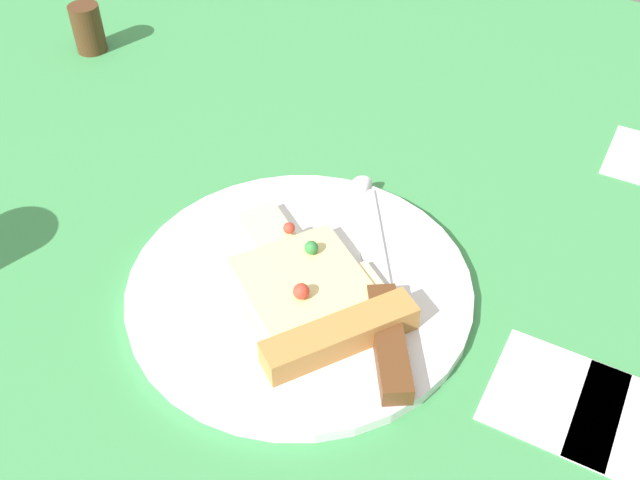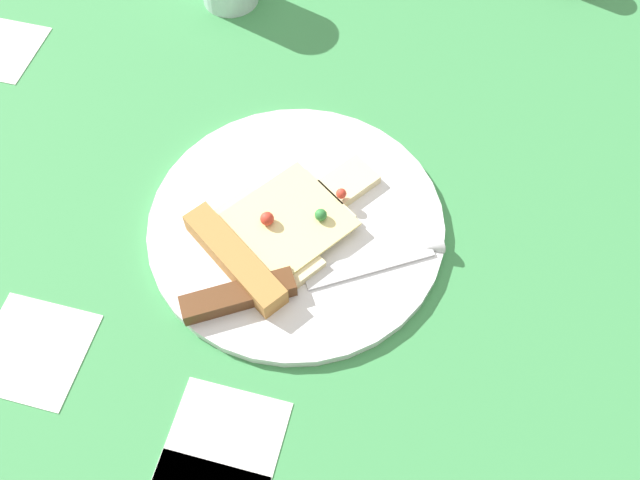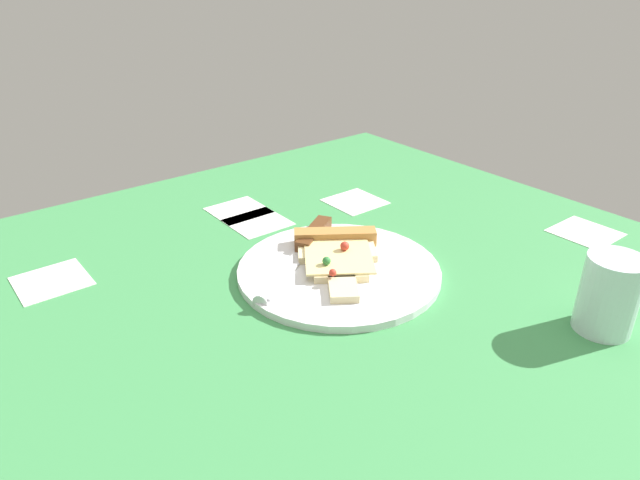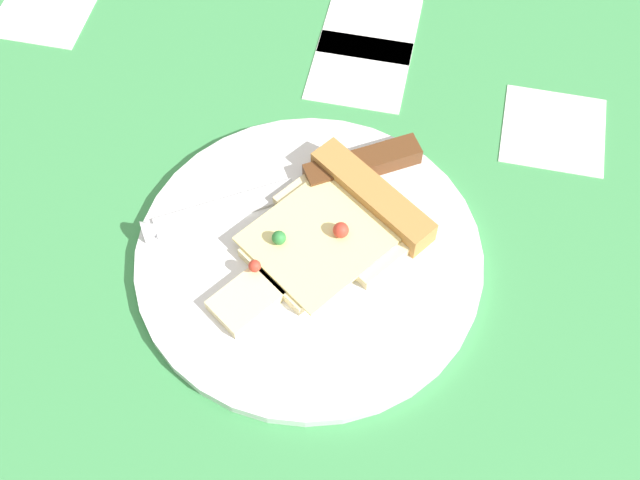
{
  "view_description": "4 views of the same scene",
  "coord_description": "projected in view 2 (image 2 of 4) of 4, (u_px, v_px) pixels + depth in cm",
  "views": [
    {
      "loc": [
        -29.85,
        42.97,
        43.66
      ],
      "look_at": [
        -9.8,
        5.78,
        3.49
      ],
      "focal_mm": 40.78,
      "sensor_mm": 36.0,
      "label": 1
    },
    {
      "loc": [
        -42.18,
        -2.1,
        55.49
      ],
      "look_at": [
        -12.5,
        5.58,
        3.94
      ],
      "focal_mm": 38.71,
      "sensor_mm": 36.0,
      "label": 2
    },
    {
      "loc": [
        41.44,
        -34.78,
        39.22
      ],
      "look_at": [
        -13.38,
        8.44,
        3.72
      ],
      "focal_mm": 31.56,
      "sensor_mm": 36.0,
      "label": 3
    },
    {
      "loc": [
        22.53,
        16.37,
        56.92
      ],
      "look_at": [
        -10.02,
        9.46,
        2.48
      ],
      "focal_mm": 45.76,
      "sensor_mm": 36.0,
      "label": 4
    }
  ],
  "objects": [
    {
      "name": "ground_plane",
      "position": [
        403.0,
        177.0,
        0.7
      ],
      "size": [
        116.42,
        116.42,
        3.0
      ],
      "color": "#3D8C4C",
      "rests_on": "ground"
    },
    {
      "name": "plate",
      "position": [
        296.0,
        225.0,
        0.65
      ],
      "size": [
        27.8,
        27.8,
        1.03
      ],
      "primitive_type": "cylinder",
      "color": "silver",
      "rests_on": "ground_plane"
    },
    {
      "name": "pizza_slice",
      "position": [
        274.0,
        233.0,
        0.63
      ],
      "size": [
        18.72,
        16.4,
        2.58
      ],
      "rotation": [
        0.0,
        0.0,
        4.1
      ],
      "color": "beige",
      "rests_on": "plate"
    },
    {
      "name": "knife",
      "position": [
        289.0,
        283.0,
        0.6
      ],
      "size": [
        14.44,
        21.5,
        2.45
      ],
      "rotation": [
        0.0,
        0.0,
        3.7
      ],
      "color": "silver",
      "rests_on": "plate"
    }
  ]
}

